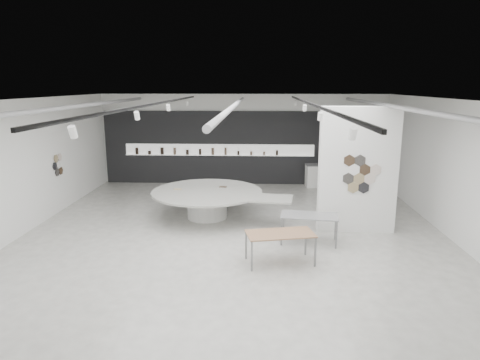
{
  "coord_description": "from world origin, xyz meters",
  "views": [
    {
      "loc": [
        0.68,
        -11.04,
        4.19
      ],
      "look_at": [
        0.14,
        1.2,
        1.44
      ],
      "focal_mm": 32.0,
      "sensor_mm": 36.0,
      "label": 1
    }
  ],
  "objects_px": {
    "kitchen_counter": "(325,175)",
    "sample_table_wood": "(280,235)",
    "partition_column": "(358,170)",
    "display_island": "(209,200)",
    "sample_table_stone": "(309,217)"
  },
  "relations": [
    {
      "from": "partition_column",
      "to": "sample_table_wood",
      "type": "distance_m",
      "value": 3.51
    },
    {
      "from": "sample_table_stone",
      "to": "kitchen_counter",
      "type": "bearing_deg",
      "value": 77.86
    },
    {
      "from": "display_island",
      "to": "sample_table_stone",
      "type": "relative_size",
      "value": 2.94
    },
    {
      "from": "partition_column",
      "to": "display_island",
      "type": "distance_m",
      "value": 4.66
    },
    {
      "from": "kitchen_counter",
      "to": "sample_table_wood",
      "type": "bearing_deg",
      "value": -110.5
    },
    {
      "from": "sample_table_wood",
      "to": "sample_table_stone",
      "type": "xyz_separation_m",
      "value": [
        0.84,
        1.38,
        0.02
      ]
    },
    {
      "from": "partition_column",
      "to": "sample_table_stone",
      "type": "height_order",
      "value": "partition_column"
    },
    {
      "from": "partition_column",
      "to": "sample_table_stone",
      "type": "relative_size",
      "value": 2.26
    },
    {
      "from": "partition_column",
      "to": "sample_table_wood",
      "type": "relative_size",
      "value": 2.08
    },
    {
      "from": "sample_table_stone",
      "to": "kitchen_counter",
      "type": "xyz_separation_m",
      "value": [
        1.41,
        6.57,
        -0.24
      ]
    },
    {
      "from": "partition_column",
      "to": "kitchen_counter",
      "type": "relative_size",
      "value": 2.12
    },
    {
      "from": "display_island",
      "to": "sample_table_stone",
      "type": "bearing_deg",
      "value": -27.21
    },
    {
      "from": "display_island",
      "to": "sample_table_wood",
      "type": "relative_size",
      "value": 2.72
    },
    {
      "from": "partition_column",
      "to": "kitchen_counter",
      "type": "bearing_deg",
      "value": 90.35
    },
    {
      "from": "sample_table_stone",
      "to": "partition_column",
      "type": "bearing_deg",
      "value": 35.36
    }
  ]
}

